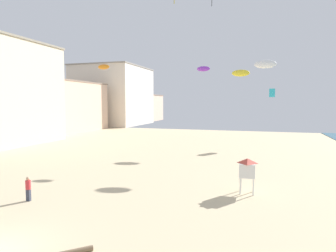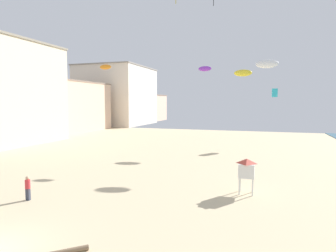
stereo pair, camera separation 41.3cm
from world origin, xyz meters
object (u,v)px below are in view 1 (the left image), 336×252
at_px(kite_flyer, 28,187).
at_px(kite_yellow_parafoil, 241,73).
at_px(kite_orange_parafoil, 104,67).
at_px(kite_cyan_box, 272,93).
at_px(kite_purple_parafoil, 203,69).
at_px(lifeguard_stand, 247,168).
at_px(kite_white_parafoil, 265,64).

distance_m(kite_flyer, kite_yellow_parafoil, 32.89).
height_order(kite_flyer, kite_orange_parafoil, kite_orange_parafoil).
bearing_deg(kite_cyan_box, kite_orange_parafoil, -145.17).
relative_size(kite_flyer, kite_yellow_parafoil, 0.63).
distance_m(kite_purple_parafoil, kite_orange_parafoil, 12.77).
bearing_deg(kite_yellow_parafoil, kite_orange_parafoil, -147.05).
relative_size(kite_flyer, kite_purple_parafoil, 1.02).
distance_m(kite_flyer, lifeguard_stand, 15.19).
relative_size(lifeguard_stand, kite_yellow_parafoil, 0.99).
bearing_deg(kite_purple_parafoil, kite_flyer, -111.56).
bearing_deg(kite_cyan_box, kite_purple_parafoil, -123.69).
height_order(kite_cyan_box, kite_yellow_parafoil, kite_yellow_parafoil).
distance_m(kite_purple_parafoil, kite_white_parafoil, 7.18).
distance_m(kite_flyer, kite_orange_parafoil, 21.44).
relative_size(kite_white_parafoil, kite_orange_parafoil, 1.49).
distance_m(kite_orange_parafoil, kite_yellow_parafoil, 19.71).
xyz_separation_m(kite_white_parafoil, kite_cyan_box, (1.33, 12.83, -2.88)).
distance_m(kite_purple_parafoil, kite_yellow_parafoil, 9.62).
relative_size(kite_flyer, lifeguard_stand, 0.64).
height_order(kite_white_parafoil, kite_orange_parafoil, kite_orange_parafoil).
bearing_deg(kite_yellow_parafoil, kite_purple_parafoil, -114.10).
bearing_deg(kite_yellow_parafoil, kite_flyer, -112.34).
relative_size(kite_flyer, kite_cyan_box, 1.25).
bearing_deg(kite_white_parafoil, kite_flyer, -126.98).
height_order(kite_white_parafoil, kite_yellow_parafoil, kite_white_parafoil).
distance_m(kite_purple_parafoil, kite_cyan_box, 15.54).
bearing_deg(lifeguard_stand, kite_flyer, -163.68).
distance_m(lifeguard_stand, kite_cyan_box, 27.67).
relative_size(kite_flyer, kite_white_parafoil, 0.67).
relative_size(lifeguard_stand, kite_orange_parafoil, 1.55).
height_order(lifeguard_stand, kite_white_parafoil, kite_white_parafoil).
distance_m(kite_white_parafoil, kite_cyan_box, 13.22).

